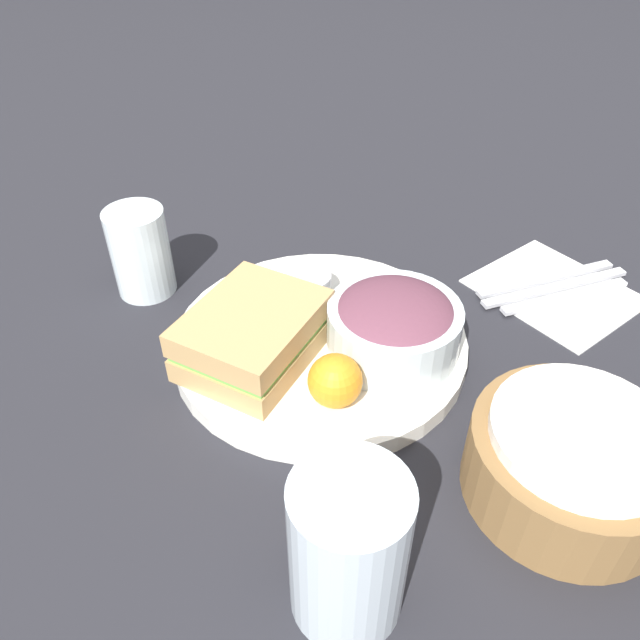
% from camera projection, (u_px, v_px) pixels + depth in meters
% --- Properties ---
extents(ground_plane, '(4.00, 4.00, 0.00)m').
position_uv_depth(ground_plane, '(320.00, 349.00, 0.65)').
color(ground_plane, '#232328').
extents(plate, '(0.30, 0.30, 0.02)m').
position_uv_depth(plate, '(320.00, 342.00, 0.64)').
color(plate, white).
rests_on(plate, ground_plane).
extents(sandwich, '(0.17, 0.15, 0.06)m').
position_uv_depth(sandwich, '(253.00, 335.00, 0.59)').
color(sandwich, tan).
rests_on(sandwich, plate).
extents(salad_bowl, '(0.13, 0.13, 0.07)m').
position_uv_depth(salad_bowl, '(394.00, 324.00, 0.60)').
color(salad_bowl, silver).
rests_on(salad_bowl, plate).
extents(dressing_cup, '(0.05, 0.05, 0.03)m').
position_uv_depth(dressing_cup, '(308.00, 286.00, 0.68)').
color(dressing_cup, '#B7B7BC').
rests_on(dressing_cup, plate).
extents(orange_wedge, '(0.05, 0.05, 0.05)m').
position_uv_depth(orange_wedge, '(335.00, 381.00, 0.55)').
color(orange_wedge, orange).
rests_on(orange_wedge, plate).
extents(drink_glass, '(0.08, 0.08, 0.13)m').
position_uv_depth(drink_glass, '(348.00, 550.00, 0.41)').
color(drink_glass, silver).
rests_on(drink_glass, ground_plane).
extents(bread_basket, '(0.17, 0.17, 0.08)m').
position_uv_depth(bread_basket, '(573.00, 461.00, 0.49)').
color(bread_basket, olive).
rests_on(bread_basket, ground_plane).
extents(napkin, '(0.14, 0.16, 0.00)m').
position_uv_depth(napkin, '(555.00, 291.00, 0.72)').
color(napkin, white).
rests_on(napkin, ground_plane).
extents(fork, '(0.18, 0.07, 0.01)m').
position_uv_depth(fork, '(546.00, 279.00, 0.73)').
color(fork, silver).
rests_on(fork, napkin).
extents(knife, '(0.19, 0.07, 0.01)m').
position_uv_depth(knife, '(555.00, 287.00, 0.72)').
color(knife, silver).
rests_on(knife, napkin).
extents(spoon, '(0.16, 0.06, 0.01)m').
position_uv_depth(spoon, '(565.00, 296.00, 0.71)').
color(spoon, silver).
rests_on(spoon, napkin).
extents(water_glass, '(0.07, 0.07, 0.10)m').
position_uv_depth(water_glass, '(141.00, 252.00, 0.70)').
color(water_glass, silver).
rests_on(water_glass, ground_plane).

